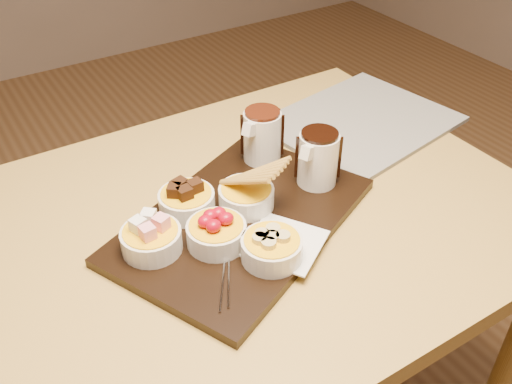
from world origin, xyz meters
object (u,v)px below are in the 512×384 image
serving_board (242,220)px  newspaper (360,122)px  dining_table (215,266)px  bowl_strawberries (217,234)px  pitcher_dark_chocolate (318,159)px  pitcher_milk_chocolate (262,137)px

serving_board → newspaper: size_ratio=1.17×
dining_table → serving_board: 0.12m
newspaper → dining_table: bearing=-173.1°
bowl_strawberries → newspaper: (0.48, 0.20, -0.03)m
bowl_strawberries → serving_board: bearing=28.1°
bowl_strawberries → pitcher_dark_chocolate: size_ratio=0.97×
serving_board → bowl_strawberries: size_ratio=4.60×
bowl_strawberries → pitcher_dark_chocolate: pitcher_dark_chocolate is taller
pitcher_dark_chocolate → newspaper: pitcher_dark_chocolate is taller
serving_board → newspaper: bearing=-3.3°
pitcher_dark_chocolate → pitcher_milk_chocolate: size_ratio=1.00×
pitcher_dark_chocolate → dining_table: bearing=152.9°
serving_board → pitcher_milk_chocolate: bearing=21.8°
pitcher_dark_chocolate → newspaper: size_ratio=0.26×
dining_table → newspaper: 0.49m
dining_table → serving_board: size_ratio=2.61×
newspaper → pitcher_milk_chocolate: bearing=175.1°
dining_table → pitcher_milk_chocolate: size_ratio=11.66×
bowl_strawberries → newspaper: 0.52m
pitcher_dark_chocolate → newspaper: 0.29m
pitcher_milk_chocolate → dining_table: bearing=-171.9°
serving_board → pitcher_dark_chocolate: pitcher_dark_chocolate is taller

